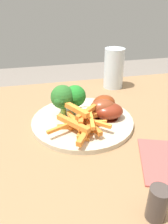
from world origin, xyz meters
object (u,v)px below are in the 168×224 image
Objects in this scene: chicken_drumstick_extra at (107,111)px; water_glass at (114,68)px; broccoli_floret_middle at (62,97)px; chicken_drumstick_near at (102,104)px; carrot_fries_pile at (83,122)px; dining_table at (85,167)px; dinner_plate at (84,121)px; pepper_shaker at (157,204)px; broccoli_floret_front at (75,96)px; chicken_drumstick_far at (101,109)px.

chicken_drumstick_extra is 0.94× the size of water_glass.
water_glass is (-0.10, -0.23, 0.04)m from chicken_drumstick_extra.
broccoli_floret_middle is 0.11m from chicken_drumstick_near.
dining_table is at bearing -115.50° from carrot_fries_pile.
dinner_plate is 0.06m from chicken_drumstick_extra.
carrot_fries_pile is at bearing 64.50° from dining_table.
pepper_shaker reaches higher than chicken_drumstick_near.
water_glass is (-0.17, -0.18, 0.01)m from broccoli_floret_front.
carrot_fries_pile reaches higher than chicken_drumstick_far.
dinner_plate is at bearing 111.33° from broccoli_floret_front.
broccoli_floret_middle is 0.10m from chicken_drumstick_far.
dinner_plate is 2.24× the size of chicken_drumstick_far.
broccoli_floret_middle is at bearing -74.09° from pepper_shaker.
broccoli_floret_front reaches higher than chicken_drumstick_near.
chicken_drumstick_extra is at bearing 144.84° from chicken_drumstick_far.
chicken_drumstick_near is at bearing -112.87° from chicken_drumstick_far.
chicken_drumstick_far is 0.02m from chicken_drumstick_extra.
broccoli_floret_front reaches higher than chicken_drumstick_extra.
chicken_drumstick_far is 0.29m from pepper_shaker.
dining_table is 0.18m from chicken_drumstick_near.
chicken_drumstick_far is at bearing 63.02° from water_glass.
broccoli_floret_front is at bearing 46.31° from water_glass.
chicken_drumstick_far is (-0.06, 0.04, -0.03)m from broccoli_floret_front.
chicken_drumstick_near is 0.89× the size of water_glass.
chicken_drumstick_far is at bearing -142.67° from carrot_fries_pile.
pepper_shaker reaches higher than chicken_drumstick_extra.
water_glass reaches higher than broccoli_floret_middle.
broccoli_floret_front is at bearing -89.21° from carrot_fries_pile.
water_glass is at bearing -133.69° from broccoli_floret_front.
chicken_drumstick_extra reaches higher than dinner_plate.
dinner_plate is at bearing 26.38° from chicken_drumstick_near.
dining_table is 0.31m from pepper_shaker.
pepper_shaker is (0.00, 0.29, -0.01)m from chicken_drumstick_far.
water_glass reaches higher than carrot_fries_pile.
dining_table is 12.36× the size of broccoli_floret_front.
broccoli_floret_middle reaches higher than chicken_drumstick_extra.
broccoli_floret_middle reaches higher than carrot_fries_pile.
carrot_fries_pile is at bearing 72.81° from dinner_plate.
dinner_plate is 1.65× the size of carrot_fries_pile.
chicken_drumstick_far reaches higher than dining_table.
chicken_drumstick_near is 2.09× the size of pepper_shaker.
chicken_drumstick_near is (-0.07, -0.07, 0.00)m from carrot_fries_pile.
broccoli_floret_front is 0.50× the size of carrot_fries_pile.
dining_table is 3.73× the size of dinner_plate.
water_glass is (-0.11, -0.22, 0.03)m from chicken_drumstick_far.
chicken_drumstick_extra is 0.25m from water_glass.
chicken_drumstick_near is at bearing -153.62° from dinner_plate.
dinner_plate is 2.04× the size of chicken_drumstick_extra.
water_glass reaches higher than dining_table.
pepper_shaker is at bearing 99.90° from dining_table.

